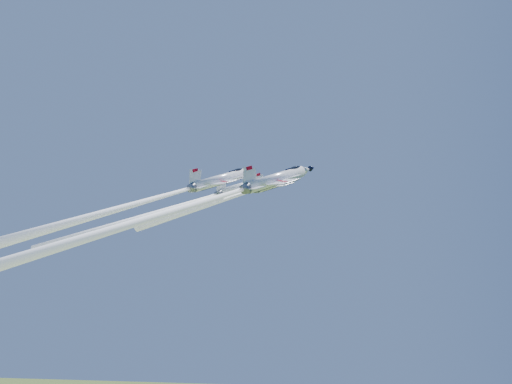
% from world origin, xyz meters
% --- Properties ---
extents(jet_lead, '(19.52, 24.97, 24.76)m').
position_xyz_m(jet_lead, '(-3.72, -0.27, 77.05)').
color(jet_lead, white).
extents(jet_left, '(22.99, 29.90, 33.33)m').
position_xyz_m(jet_left, '(-13.05, -5.31, 74.50)').
color(jet_left, white).
extents(jet_right, '(33.58, 44.24, 53.70)m').
position_xyz_m(jet_right, '(-11.30, -20.24, 70.67)').
color(jet_right, white).
extents(jet_slot, '(24.24, 31.46, 34.67)m').
position_xyz_m(jet_slot, '(-15.20, -15.52, 73.80)').
color(jet_slot, white).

